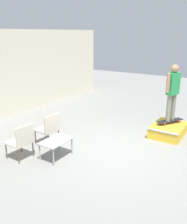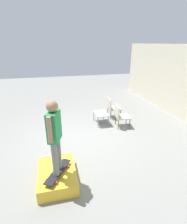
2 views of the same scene
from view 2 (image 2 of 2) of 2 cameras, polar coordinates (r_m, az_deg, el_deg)
ground_plane at (r=6.02m, az=-4.28°, el=-8.78°), size 24.00×24.00×0.00m
skate_ramp_box at (r=4.45m, az=-11.74°, el=-19.55°), size 1.22×0.86×0.33m
skateboard_on_ramp at (r=4.18m, az=-11.48°, el=-18.45°), size 0.85×0.64×0.07m
person_skater at (r=3.63m, az=-12.63°, el=-6.59°), size 0.54×0.32×1.64m
coffee_table at (r=6.98m, az=2.44°, el=-0.76°), size 0.78×0.52×0.44m
patio_chair_left at (r=7.56m, az=6.17°, el=1.73°), size 0.54×0.54×0.86m
patio_chair_right at (r=6.74m, az=8.85°, el=-0.97°), size 0.58×0.58×0.86m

